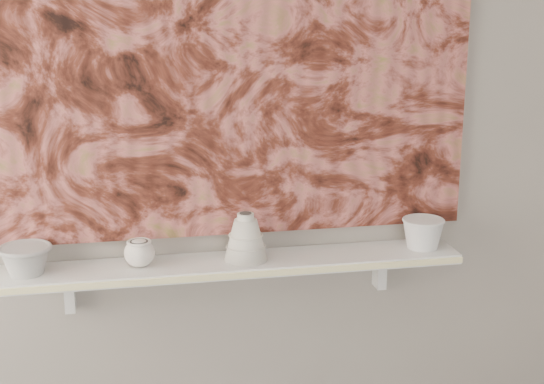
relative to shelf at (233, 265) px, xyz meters
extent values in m
plane|color=gray|center=(0.00, 0.09, 0.44)|extent=(3.60, 0.00, 3.60)
cube|color=white|center=(0.00, 0.00, 0.00)|extent=(1.40, 0.18, 0.03)
cube|color=#F7EDA5|center=(0.00, -0.09, 0.00)|extent=(1.40, 0.01, 0.02)
cube|color=white|center=(-0.49, 0.06, -0.07)|extent=(0.03, 0.06, 0.12)
cube|color=white|center=(0.49, 0.06, -0.07)|extent=(0.03, 0.06, 0.12)
cube|color=#5B2519|center=(0.00, 0.08, 0.62)|extent=(1.50, 0.02, 1.10)
cube|color=black|center=(0.45, 0.07, 0.32)|extent=(0.09, 0.00, 0.08)
camera|label=1|loc=(-0.30, -2.14, 0.80)|focal=50.00mm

